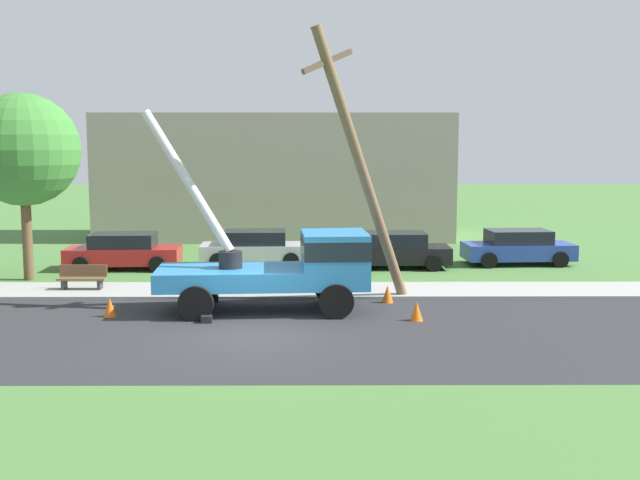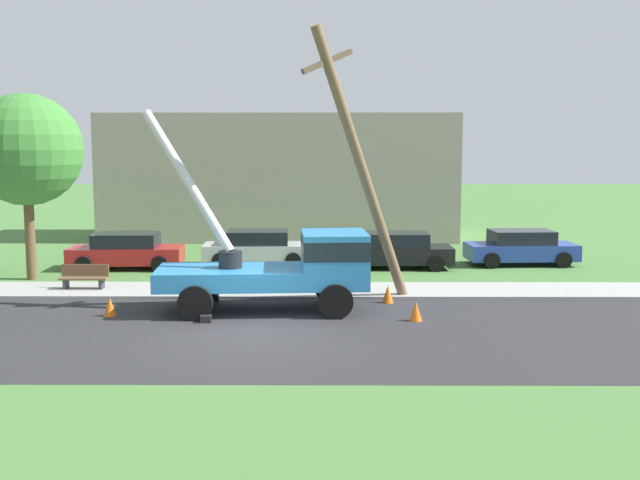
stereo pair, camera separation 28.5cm
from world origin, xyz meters
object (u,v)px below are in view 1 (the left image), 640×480
parked_sedan_black (394,250)px  park_bench (82,278)px  utility_truck (291,264)px  traffic_cone_behind (110,307)px  parked_sedan_red (124,251)px  parked_sedan_blue (518,247)px  roadside_tree_near (23,150)px  parked_sedan_silver (255,248)px  traffic_cone_curbside (388,294)px  leaning_utility_pole (360,164)px  traffic_cone_ahead (417,311)px

parked_sedan_black → park_bench: (-10.96, -4.92, -0.25)m
utility_truck → traffic_cone_behind: bearing=-170.6°
parked_sedan_red → parked_sedan_blue: (15.89, 1.10, 0.00)m
park_bench → roadside_tree_near: (-2.64, 2.29, 4.24)m
utility_truck → parked_sedan_silver: bearing=101.4°
utility_truck → parked_sedan_black: size_ratio=1.57×
traffic_cone_curbside → park_bench: 10.25m
leaning_utility_pole → parked_sedan_black: size_ratio=1.92×
traffic_cone_ahead → parked_sedan_red: parked_sedan_red is taller
leaning_utility_pole → parked_sedan_red: 11.66m
parked_sedan_blue → traffic_cone_ahead: bearing=-118.4°
leaning_utility_pole → utility_truck: bearing=-153.3°
parked_sedan_black → parked_sedan_blue: size_ratio=0.98×
traffic_cone_ahead → leaning_utility_pole: bearing=120.8°
park_bench → parked_sedan_red: bearing=87.1°
traffic_cone_behind → parked_sedan_silver: (3.47, 9.38, 0.43)m
utility_truck → leaning_utility_pole: bearing=26.7°
parked_sedan_red → parked_sedan_black: 10.72m
traffic_cone_curbside → parked_sedan_black: bearing=82.6°
traffic_cone_behind → park_bench: park_bench is taller
traffic_cone_behind → parked_sedan_black: (9.06, 8.69, 0.43)m
traffic_cone_behind → parked_sedan_blue: parked_sedan_blue is taller
utility_truck → roadside_tree_near: 11.51m
parked_sedan_silver → roadside_tree_near: (-8.01, -3.33, 3.99)m
parked_sedan_red → parked_sedan_silver: (5.13, 0.93, 0.00)m
parked_sedan_silver → parked_sedan_blue: bearing=0.9°
leaning_utility_pole → traffic_cone_ahead: 4.96m
leaning_utility_pole → parked_sedan_red: leaning_utility_pole is taller
parked_sedan_black → traffic_cone_ahead: bearing=-91.8°
traffic_cone_ahead → parked_sedan_blue: bearing=61.6°
traffic_cone_ahead → parked_sedan_blue: parked_sedan_blue is taller
parked_sedan_red → leaning_utility_pole: bearing=-36.1°
traffic_cone_behind → parked_sedan_silver: parked_sedan_silver is taller
traffic_cone_curbside → parked_sedan_silver: (-4.71, 7.46, 0.43)m
park_bench → roadside_tree_near: 5.49m
traffic_cone_ahead → traffic_cone_curbside: 2.54m
parked_sedan_silver → park_bench: 7.77m
utility_truck → traffic_cone_behind: (-5.19, -0.86, -1.13)m
park_bench → parked_sedan_silver: bearing=46.3°
roadside_tree_near → parked_sedan_silver: bearing=22.6°
traffic_cone_ahead → traffic_cone_behind: bearing=176.4°
parked_sedan_red → park_bench: (-0.24, -4.68, -0.25)m
traffic_cone_curbside → roadside_tree_near: (-12.72, 4.13, 4.42)m
traffic_cone_behind → roadside_tree_near: 8.76m
leaning_utility_pole → roadside_tree_near: leaning_utility_pole is taller
traffic_cone_ahead → parked_sedan_black: 9.25m
parked_sedan_red → roadside_tree_near: 5.47m
traffic_cone_behind → traffic_cone_ahead: bearing=-3.6°
leaning_utility_pole → parked_sedan_black: 7.87m
traffic_cone_curbside → traffic_cone_behind: bearing=-166.8°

